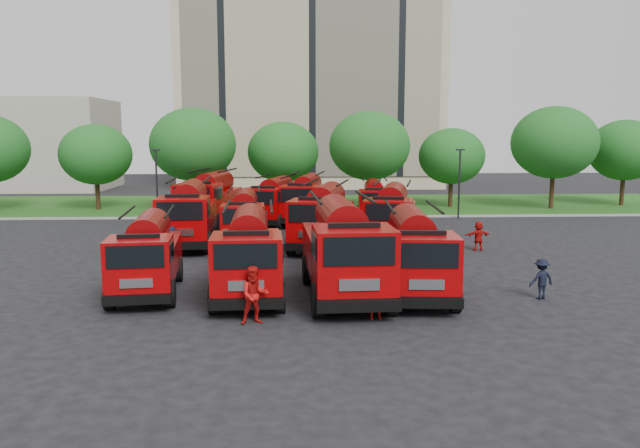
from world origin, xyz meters
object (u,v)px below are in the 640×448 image
(firefighter_3, at_px, (540,299))
(firefighter_5, at_px, (478,250))
(fire_truck_1, at_px, (249,253))
(fire_truck_3, at_px, (414,253))
(fire_truck_6, at_px, (323,216))
(firefighter_0, at_px, (376,319))
(fire_truck_7, at_px, (391,215))
(firefighter_2, at_px, (445,277))
(firefighter_1, at_px, (255,324))
(fire_truck_0, at_px, (147,254))
(fire_truck_2, at_px, (344,249))
(fire_truck_8, at_px, (210,199))
(firefighter_4, at_px, (172,259))
(fire_truck_5, at_px, (244,218))
(fire_truck_4, at_px, (188,214))
(fire_truck_10, at_px, (305,199))
(fire_truck_9, at_px, (273,201))
(fire_truck_11, at_px, (374,201))

(firefighter_3, height_order, firefighter_5, firefighter_5)
(fire_truck_1, xyz_separation_m, firefighter_5, (11.64, 8.75, -1.63))
(fire_truck_3, bearing_deg, firefighter_5, 63.85)
(fire_truck_6, distance_m, firefighter_0, 13.79)
(fire_truck_7, xyz_separation_m, firefighter_2, (1.08, -8.26, -1.67))
(fire_truck_3, relative_size, fire_truck_6, 0.93)
(firefighter_1, bearing_deg, fire_truck_1, 82.80)
(fire_truck_6, distance_m, firefighter_3, 13.81)
(fire_truck_0, relative_size, fire_truck_2, 0.85)
(fire_truck_8, bearing_deg, firefighter_1, -69.92)
(fire_truck_8, distance_m, firefighter_4, 12.04)
(firefighter_3, bearing_deg, firefighter_5, -109.28)
(fire_truck_0, height_order, firefighter_0, fire_truck_0)
(fire_truck_3, xyz_separation_m, fire_truck_6, (-3.04, 10.33, 0.09))
(fire_truck_1, distance_m, firefighter_3, 11.25)
(fire_truck_7, bearing_deg, firefighter_1, -102.06)
(fire_truck_5, distance_m, firefighter_4, 5.37)
(firefighter_4, bearing_deg, firefighter_3, -145.35)
(fire_truck_1, height_order, firefighter_1, fire_truck_1)
(fire_truck_2, bearing_deg, firefighter_0, -78.02)
(firefighter_3, bearing_deg, fire_truck_6, -71.88)
(fire_truck_4, relative_size, firefighter_3, 5.06)
(fire_truck_5, bearing_deg, fire_truck_10, 65.41)
(fire_truck_2, distance_m, fire_truck_3, 2.76)
(firefighter_5, bearing_deg, fire_truck_0, 15.54)
(fire_truck_1, height_order, fire_truck_8, fire_truck_8)
(firefighter_1, distance_m, firefighter_3, 10.95)
(fire_truck_0, xyz_separation_m, firefighter_1, (4.45, -4.37, -1.51))
(firefighter_2, bearing_deg, fire_truck_2, 105.91)
(fire_truck_0, bearing_deg, firefighter_2, 3.06)
(fire_truck_2, bearing_deg, fire_truck_8, 109.07)
(fire_truck_5, bearing_deg, fire_truck_6, -13.09)
(fire_truck_6, relative_size, firefighter_3, 5.04)
(fire_truck_3, relative_size, firefighter_5, 4.62)
(fire_truck_1, distance_m, fire_truck_6, 10.74)
(firefighter_0, xyz_separation_m, firefighter_1, (-4.06, -0.33, 0.00))
(fire_truck_8, distance_m, fire_truck_9, 4.33)
(fire_truck_8, xyz_separation_m, firefighter_4, (-0.37, -11.90, -1.80))
(fire_truck_2, bearing_deg, fire_truck_1, 173.94)
(fire_truck_8, bearing_deg, fire_truck_2, -59.22)
(fire_truck_8, xyz_separation_m, firefighter_2, (12.29, -16.41, -1.80))
(fire_truck_5, xyz_separation_m, firefighter_1, (1.42, -14.82, -1.51))
(fire_truck_2, distance_m, firefighter_2, 5.76)
(firefighter_5, bearing_deg, firefighter_0, 47.67)
(fire_truck_10, height_order, fire_truck_11, fire_truck_10)
(fire_truck_0, bearing_deg, fire_truck_2, -12.23)
(fire_truck_3, bearing_deg, fire_truck_5, 127.81)
(firefighter_4, bearing_deg, firefighter_0, -167.22)
(fire_truck_1, relative_size, fire_truck_11, 1.09)
(fire_truck_11, height_order, firefighter_4, fire_truck_11)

